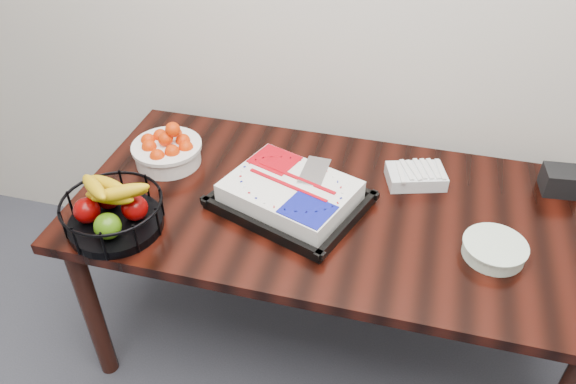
% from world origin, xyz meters
% --- Properties ---
extents(table, '(1.80, 0.90, 0.75)m').
position_xyz_m(table, '(0.00, 2.00, 0.66)').
color(table, black).
rests_on(table, ground).
extents(cake_tray, '(0.58, 0.52, 0.10)m').
position_xyz_m(cake_tray, '(-0.14, 1.96, 0.80)').
color(cake_tray, black).
rests_on(cake_tray, table).
extents(tangerine_bowl, '(0.27, 0.27, 0.17)m').
position_xyz_m(tangerine_bowl, '(-0.66, 2.09, 0.82)').
color(tangerine_bowl, white).
rests_on(tangerine_bowl, table).
extents(fruit_basket, '(0.33, 0.33, 0.18)m').
position_xyz_m(fruit_basket, '(-0.67, 1.70, 0.82)').
color(fruit_basket, black).
rests_on(fruit_basket, table).
extents(plate_stack, '(0.20, 0.20, 0.05)m').
position_xyz_m(plate_stack, '(0.55, 1.88, 0.78)').
color(plate_stack, white).
rests_on(plate_stack, table).
extents(fork_bag, '(0.24, 0.19, 0.06)m').
position_xyz_m(fork_bag, '(0.28, 2.21, 0.78)').
color(fork_bag, silver).
rests_on(fork_bag, table).
extents(napkin_box, '(0.13, 0.12, 0.09)m').
position_xyz_m(napkin_box, '(0.78, 2.29, 0.79)').
color(napkin_box, black).
rests_on(napkin_box, table).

